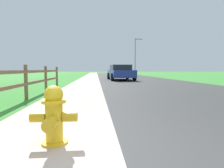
# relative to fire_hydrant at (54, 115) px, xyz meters

# --- Properties ---
(ground_plane) EXTENTS (120.00, 120.00, 0.00)m
(ground_plane) POSITION_rel_fire_hydrant_xyz_m (0.81, 24.11, -0.37)
(ground_plane) COLOR #3A8632
(road_asphalt) EXTENTS (7.00, 66.00, 0.01)m
(road_asphalt) POSITION_rel_fire_hydrant_xyz_m (4.31, 26.11, -0.36)
(road_asphalt) COLOR #363636
(road_asphalt) RESTS_ON ground
(curb_concrete) EXTENTS (6.00, 66.00, 0.01)m
(curb_concrete) POSITION_rel_fire_hydrant_xyz_m (-2.19, 26.11, -0.36)
(curb_concrete) COLOR #BAA499
(curb_concrete) RESTS_ON ground
(grass_verge) EXTENTS (5.00, 66.00, 0.00)m
(grass_verge) POSITION_rel_fire_hydrant_xyz_m (-3.69, 26.11, -0.36)
(grass_verge) COLOR #3A8632
(grass_verge) RESTS_ON ground
(fire_hydrant) EXTENTS (0.57, 0.48, 0.73)m
(fire_hydrant) POSITION_rel_fire_hydrant_xyz_m (0.00, 0.00, 0.00)
(fire_hydrant) COLOR yellow
(fire_hydrant) RESTS_ON ground
(rail_fence) EXTENTS (0.11, 9.90, 1.08)m
(rail_fence) POSITION_rel_fire_hydrant_xyz_m (-1.63, 3.86, 0.26)
(rail_fence) COLOR brown
(rail_fence) RESTS_ON ground
(parked_suv_blue) EXTENTS (2.19, 4.95, 1.35)m
(parked_suv_blue) POSITION_rel_fire_hydrant_xyz_m (2.71, 15.26, 0.33)
(parked_suv_blue) COLOR navy
(parked_suv_blue) RESTS_ON ground
(parked_car_red) EXTENTS (2.10, 4.60, 1.40)m
(parked_car_red) POSITION_rel_fire_hydrant_xyz_m (3.39, 23.97, 0.34)
(parked_car_red) COLOR maroon
(parked_car_red) RESTS_ON ground
(street_lamp) EXTENTS (1.17, 0.20, 5.88)m
(street_lamp) POSITION_rel_fire_hydrant_xyz_m (6.89, 29.10, 3.16)
(street_lamp) COLOR gray
(street_lamp) RESTS_ON ground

